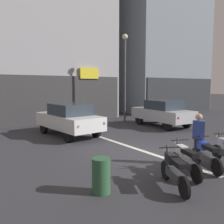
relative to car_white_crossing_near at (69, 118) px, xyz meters
The scene contains 13 objects.
ground_plane 4.85m from the car_white_crossing_near, 76.59° to the right, with size 120.00×120.00×0.00m, color #333338.
lane_centre_line 1.96m from the car_white_crossing_near, 50.86° to the left, with size 0.20×18.00×0.01m, color silver.
building_mid_block 11.64m from the car_white_crossing_near, 82.57° to the left, with size 10.57×8.27×17.87m.
building_far_right 17.76m from the car_white_crossing_near, 32.61° to the left, with size 9.24×9.84×19.15m.
car_white_crossing_near is the anchor object (origin of this frame).
car_silver_parked_kerbside 5.99m from the car_white_crossing_near, ahead, with size 2.08×4.23×1.64m.
car_red_down_street 7.41m from the car_white_crossing_near, 69.82° to the left, with size 1.93×4.17×1.64m.
street_lamp 5.94m from the car_white_crossing_near, 19.32° to the left, with size 0.36×0.36×5.95m.
motorcycle_black_row_leftmost 7.35m from the car_white_crossing_near, 94.40° to the right, with size 0.81×1.53×0.98m.
motorcycle_white_row_left_mid 6.95m from the car_white_crossing_near, 86.97° to the right, with size 0.74×1.57×0.98m.
motorcycle_blue_row_centre 7.09m from the car_white_crossing_near, 79.43° to the right, with size 0.80×1.54×0.98m.
person_by_motorcycles 6.72m from the car_white_crossing_near, 77.43° to the right, with size 0.39×0.42×1.67m.
trash_bin 6.88m from the car_white_crossing_near, 108.63° to the right, with size 0.44×0.44×0.85m, color #2D5938.
Camera 1 is at (-6.24, -6.52, 2.56)m, focal length 38.48 mm.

